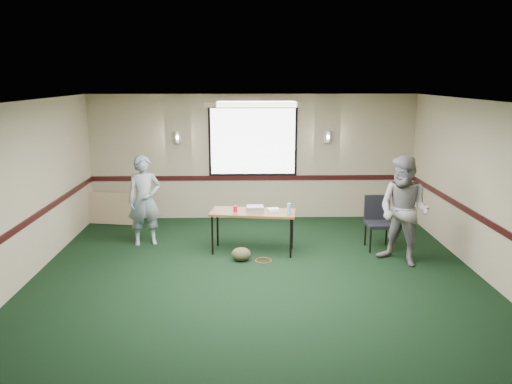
{
  "coord_description": "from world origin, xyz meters",
  "views": [
    {
      "loc": [
        -0.2,
        -6.68,
        3.04
      ],
      "look_at": [
        0.0,
        1.3,
        1.2
      ],
      "focal_mm": 35.0,
      "sensor_mm": 36.0,
      "label": 1
    }
  ],
  "objects_px": {
    "folding_table": "(253,214)",
    "person_right": "(404,211)",
    "conference_chair": "(378,218)",
    "person_left": "(144,201)",
    "projector": "(255,209)"
  },
  "relations": [
    {
      "from": "folding_table",
      "to": "person_right",
      "type": "bearing_deg",
      "value": -6.14
    },
    {
      "from": "conference_chair",
      "to": "person_left",
      "type": "bearing_deg",
      "value": 176.21
    },
    {
      "from": "folding_table",
      "to": "conference_chair",
      "type": "distance_m",
      "value": 2.29
    },
    {
      "from": "person_left",
      "to": "projector",
      "type": "bearing_deg",
      "value": -29.25
    },
    {
      "from": "conference_chair",
      "to": "person_right",
      "type": "xyz_separation_m",
      "value": [
        0.19,
        -0.82,
        0.35
      ]
    },
    {
      "from": "folding_table",
      "to": "projector",
      "type": "height_order",
      "value": "projector"
    },
    {
      "from": "folding_table",
      "to": "projector",
      "type": "relative_size",
      "value": 5.25
    },
    {
      "from": "folding_table",
      "to": "projector",
      "type": "bearing_deg",
      "value": -18.68
    },
    {
      "from": "projector",
      "to": "conference_chair",
      "type": "xyz_separation_m",
      "value": [
        2.24,
        0.2,
        -0.24
      ]
    },
    {
      "from": "person_right",
      "to": "folding_table",
      "type": "bearing_deg",
      "value": -149.65
    },
    {
      "from": "person_right",
      "to": "projector",
      "type": "bearing_deg",
      "value": -149.44
    },
    {
      "from": "projector",
      "to": "conference_chair",
      "type": "height_order",
      "value": "conference_chair"
    },
    {
      "from": "person_right",
      "to": "person_left",
      "type": "bearing_deg",
      "value": -149.26
    },
    {
      "from": "person_right",
      "to": "conference_chair",
      "type": "bearing_deg",
      "value": 147.62
    },
    {
      "from": "person_left",
      "to": "person_right",
      "type": "height_order",
      "value": "person_right"
    }
  ]
}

